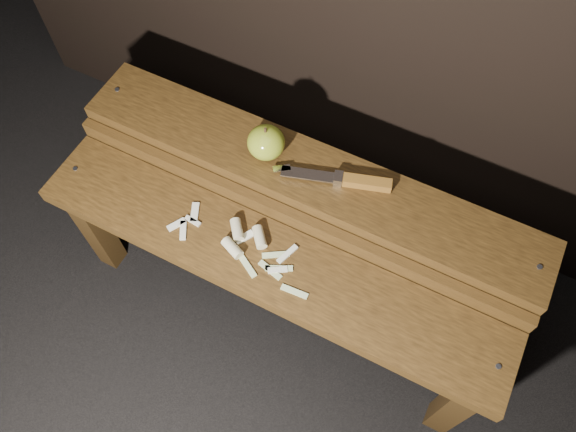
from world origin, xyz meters
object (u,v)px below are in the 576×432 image
at_px(bench_front_tier, 266,274).
at_px(bench_rear_tier, 307,191).
at_px(apple, 266,142).
at_px(knife, 352,180).

xyz_separation_m(bench_front_tier, bench_rear_tier, (0.00, 0.23, 0.06)).
bearing_deg(apple, bench_front_tier, -63.58).
bearing_deg(bench_front_tier, apple, 116.42).
bearing_deg(knife, apple, -176.68).
bearing_deg(apple, knife, 3.32).
xyz_separation_m(bench_rear_tier, knife, (0.11, 0.02, 0.10)).
relative_size(apple, knife, 0.34).
xyz_separation_m(bench_rear_tier, apple, (-0.11, 0.00, 0.13)).
distance_m(bench_front_tier, apple, 0.32).
distance_m(bench_front_tier, bench_rear_tier, 0.23).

